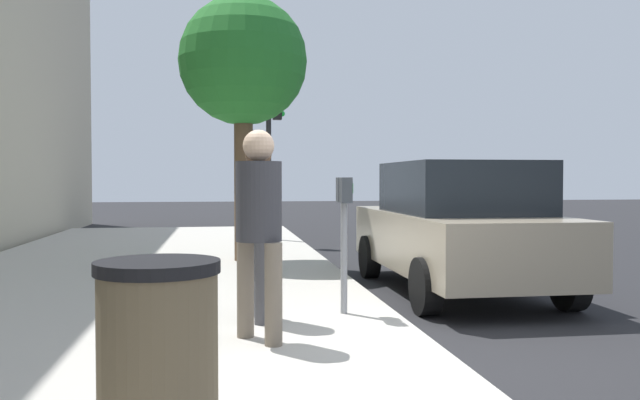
{
  "coord_description": "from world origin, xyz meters",
  "views": [
    {
      "loc": [
        -5.3,
        1.81,
        1.54
      ],
      "look_at": [
        1.63,
        0.76,
        1.32
      ],
      "focal_mm": 36.64,
      "sensor_mm": 36.0,
      "label": 1
    }
  ],
  "objects_px": {
    "street_tree": "(243,64)",
    "traffic_signal": "(273,135)",
    "pedestrian_bystander": "(259,216)",
    "parked_sedan_near": "(457,227)",
    "pedestrian_at_meter": "(259,214)",
    "parking_meter": "(344,216)",
    "trash_bin": "(158,366)"
  },
  "relations": [
    {
      "from": "pedestrian_at_meter",
      "to": "pedestrian_bystander",
      "type": "distance_m",
      "value": 0.85
    },
    {
      "from": "pedestrian_at_meter",
      "to": "street_tree",
      "type": "height_order",
      "value": "street_tree"
    },
    {
      "from": "parked_sedan_near",
      "to": "traffic_signal",
      "type": "height_order",
      "value": "traffic_signal"
    },
    {
      "from": "parking_meter",
      "to": "parked_sedan_near",
      "type": "xyz_separation_m",
      "value": [
        1.83,
        -1.91,
        -0.27
      ]
    },
    {
      "from": "pedestrian_bystander",
      "to": "parking_meter",
      "type": "bearing_deg",
      "value": 13.74
    },
    {
      "from": "parking_meter",
      "to": "traffic_signal",
      "type": "relative_size",
      "value": 0.39
    },
    {
      "from": "pedestrian_bystander",
      "to": "parked_sedan_near",
      "type": "bearing_deg",
      "value": 11.13
    },
    {
      "from": "pedestrian_at_meter",
      "to": "pedestrian_bystander",
      "type": "height_order",
      "value": "pedestrian_bystander"
    },
    {
      "from": "parked_sedan_near",
      "to": "trash_bin",
      "type": "distance_m",
      "value": 6.35
    },
    {
      "from": "parking_meter",
      "to": "traffic_signal",
      "type": "distance_m",
      "value": 8.62
    },
    {
      "from": "pedestrian_at_meter",
      "to": "street_tree",
      "type": "relative_size",
      "value": 0.39
    },
    {
      "from": "traffic_signal",
      "to": "street_tree",
      "type": "bearing_deg",
      "value": 168.22
    },
    {
      "from": "parked_sedan_near",
      "to": "street_tree",
      "type": "distance_m",
      "value": 4.72
    },
    {
      "from": "pedestrian_at_meter",
      "to": "trash_bin",
      "type": "height_order",
      "value": "pedestrian_at_meter"
    },
    {
      "from": "parking_meter",
      "to": "trash_bin",
      "type": "relative_size",
      "value": 1.4
    },
    {
      "from": "trash_bin",
      "to": "parking_meter",
      "type": "bearing_deg",
      "value": -24.06
    },
    {
      "from": "pedestrian_bystander",
      "to": "street_tree",
      "type": "relative_size",
      "value": 0.4
    },
    {
      "from": "street_tree",
      "to": "trash_bin",
      "type": "height_order",
      "value": "street_tree"
    },
    {
      "from": "parking_meter",
      "to": "pedestrian_bystander",
      "type": "xyz_separation_m",
      "value": [
        -1.04,
        0.94,
        0.06
      ]
    },
    {
      "from": "parking_meter",
      "to": "trash_bin",
      "type": "xyz_separation_m",
      "value": [
        -3.48,
        1.55,
        -0.51
      ]
    },
    {
      "from": "pedestrian_at_meter",
      "to": "parked_sedan_near",
      "type": "height_order",
      "value": "pedestrian_at_meter"
    },
    {
      "from": "parking_meter",
      "to": "pedestrian_at_meter",
      "type": "bearing_deg",
      "value": 102.07
    },
    {
      "from": "street_tree",
      "to": "traffic_signal",
      "type": "bearing_deg",
      "value": -11.78
    },
    {
      "from": "trash_bin",
      "to": "street_tree",
      "type": "bearing_deg",
      "value": -4.8
    },
    {
      "from": "street_tree",
      "to": "pedestrian_bystander",
      "type": "bearing_deg",
      "value": 179.35
    },
    {
      "from": "parked_sedan_near",
      "to": "street_tree",
      "type": "xyz_separation_m",
      "value": [
        2.77,
        2.78,
        2.61
      ]
    },
    {
      "from": "parking_meter",
      "to": "pedestrian_bystander",
      "type": "bearing_deg",
      "value": 137.86
    },
    {
      "from": "parking_meter",
      "to": "street_tree",
      "type": "bearing_deg",
      "value": 10.76
    },
    {
      "from": "pedestrian_at_meter",
      "to": "pedestrian_bystander",
      "type": "xyz_separation_m",
      "value": [
        -0.85,
        0.05,
        0.03
      ]
    },
    {
      "from": "parking_meter",
      "to": "parked_sedan_near",
      "type": "distance_m",
      "value": 2.66
    },
    {
      "from": "pedestrian_at_meter",
      "to": "traffic_signal",
      "type": "xyz_separation_m",
      "value": [
        8.7,
        -0.83,
        1.38
      ]
    },
    {
      "from": "pedestrian_bystander",
      "to": "street_tree",
      "type": "height_order",
      "value": "street_tree"
    }
  ]
}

